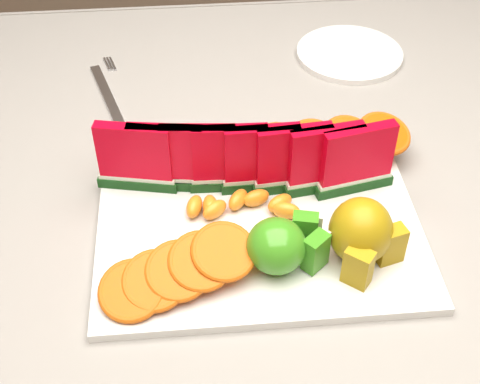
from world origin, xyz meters
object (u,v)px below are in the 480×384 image
Objects in this scene: apple_cluster at (282,245)px; side_plate at (349,54)px; platter at (259,227)px; pear_cluster at (362,234)px; fork at (107,91)px.

apple_cluster is 0.58× the size of side_plate.
platter is 0.44m from side_plate.
platter is 3.78× the size of apple_cluster.
side_plate is at bearing 79.16° from pear_cluster.
apple_cluster reaches higher than platter.
apple_cluster is (0.02, -0.07, 0.04)m from platter.
apple_cluster is at bearing -60.10° from fork.
pear_cluster is 0.47m from side_plate.
side_plate is 0.41m from fork.
platter is at bearing -116.71° from side_plate.
platter is at bearing -57.45° from fork.
pear_cluster is (0.11, -0.06, 0.04)m from platter.
platter is 0.38m from fork.
platter is 0.14m from pear_cluster.
side_plate is 0.95× the size of fork.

